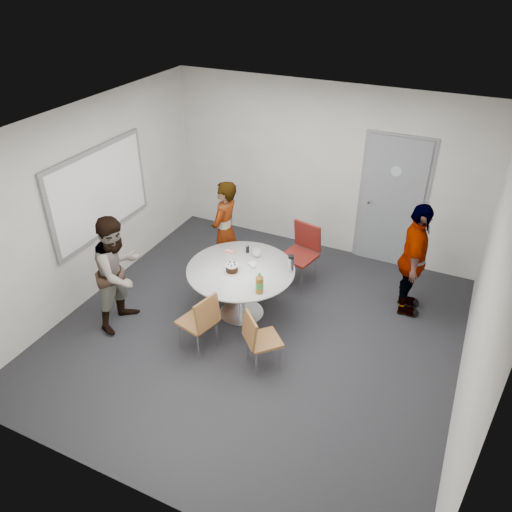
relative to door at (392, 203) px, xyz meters
The scene contains 15 objects.
floor 2.90m from the door, 113.90° to the right, with size 5.00×5.00×0.00m, color black.
ceiling 3.19m from the door, 113.90° to the right, with size 5.00×5.00×0.00m, color silver.
wall_back 1.15m from the door, behind, with size 5.00×5.00×0.00m, color silver.
wall_left 4.38m from the door, 145.41° to the right, with size 5.00×5.00×0.00m, color silver.
wall_right 2.87m from the door, 60.57° to the right, with size 5.00×5.00×0.00m, color silver.
wall_front 5.11m from the door, 102.45° to the right, with size 5.00×5.00×0.00m, color silver.
door is the anchor object (origin of this frame).
whiteboard 4.25m from the door, 147.34° to the right, with size 0.04×1.90×1.25m.
table 2.66m from the door, 122.91° to the right, with size 1.42×1.42×1.03m.
chair_near_left 3.48m from the door, 116.79° to the right, with size 0.51×0.48×0.83m.
chair_near_right 3.20m from the door, 105.04° to the right, with size 0.54×0.54×0.78m.
chair_far 1.56m from the door, 131.30° to the right, with size 0.54×0.58×0.95m.
person_main 2.56m from the door, 144.69° to the right, with size 0.57×0.37×1.56m, color #A5C6EA.
person_left 4.11m from the door, 133.04° to the right, with size 0.76×0.59×1.57m, color white.
person_right 1.31m from the door, 64.01° to the right, with size 0.95×0.40×1.62m, color black.
Camera 1 is at (2.14, -4.55, 4.33)m, focal length 35.00 mm.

